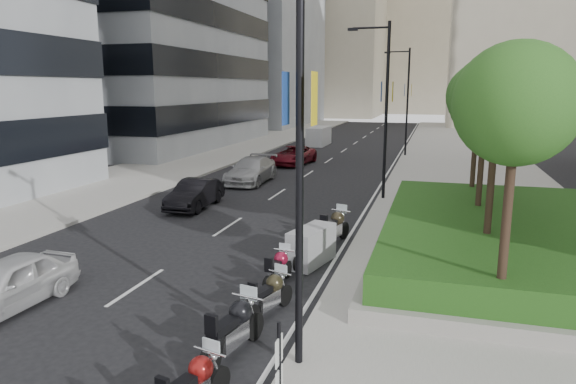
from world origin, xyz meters
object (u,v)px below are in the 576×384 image
at_px(motorcycle_2, 234,329).
at_px(motorcycle_5, 312,246).
at_px(motorcycle_6, 334,227).
at_px(lamp_post_0, 292,127).
at_px(car_a, 7,284).
at_px(motorcycle_3, 270,295).
at_px(car_b, 195,194).
at_px(lamp_post_2, 406,97).
at_px(lamp_post_1, 383,102).
at_px(car_c, 251,170).
at_px(delivery_van, 318,137).
at_px(motorcycle_4, 278,269).
at_px(car_d, 294,155).

relative_size(motorcycle_2, motorcycle_5, 1.08).
bearing_deg(motorcycle_5, motorcycle_6, 7.73).
bearing_deg(lamp_post_0, car_a, 175.08).
distance_m(lamp_post_0, motorcycle_6, 9.92).
distance_m(motorcycle_3, motorcycle_5, 4.12).
bearing_deg(car_a, car_b, 94.64).
bearing_deg(lamp_post_2, lamp_post_1, -90.00).
bearing_deg(motorcycle_2, car_b, 40.94).
relative_size(lamp_post_0, car_b, 2.13).
xyz_separation_m(car_c, delivery_van, (-0.64, 21.50, 0.09)).
height_order(lamp_post_2, delivery_van, lamp_post_2).
bearing_deg(motorcycle_2, car_a, 96.26).
bearing_deg(lamp_post_2, lamp_post_0, -90.00).
bearing_deg(lamp_post_0, motorcycle_3, 118.53).
distance_m(motorcycle_3, motorcycle_6, 6.58).
bearing_deg(lamp_post_0, delivery_van, 102.12).
relative_size(motorcycle_3, motorcycle_6, 0.86).
relative_size(lamp_post_0, motorcycle_2, 3.77).
bearing_deg(motorcycle_2, lamp_post_2, 9.13).
xyz_separation_m(motorcycle_2, delivery_van, (-7.59, 41.42, 0.23)).
relative_size(lamp_post_2, motorcycle_5, 4.08).
height_order(motorcycle_3, motorcycle_5, motorcycle_5).
xyz_separation_m(lamp_post_1, car_b, (-8.54, -4.21, -4.37)).
relative_size(motorcycle_4, delivery_van, 0.45).
bearing_deg(lamp_post_0, car_d, 105.52).
xyz_separation_m(lamp_post_0, car_a, (-8.05, 0.69, -4.37)).
bearing_deg(motorcycle_6, lamp_post_0, -158.46).
bearing_deg(lamp_post_1, car_b, -153.74).
bearing_deg(motorcycle_3, delivery_van, 27.78).
height_order(motorcycle_2, motorcycle_3, motorcycle_2).
relative_size(motorcycle_6, delivery_van, 0.53).
bearing_deg(car_c, car_b, -92.91).
height_order(lamp_post_0, motorcycle_5, lamp_post_0).
distance_m(lamp_post_1, car_a, 18.70).
bearing_deg(lamp_post_2, motorcycle_2, -92.18).
bearing_deg(car_d, motorcycle_4, -70.81).
bearing_deg(car_c, motorcycle_3, -69.15).
distance_m(motorcycle_4, motorcycle_6, 4.63).
xyz_separation_m(lamp_post_0, motorcycle_2, (-1.33, 0.10, -4.42)).
bearing_deg(car_b, motorcycle_5, -42.56).
height_order(car_a, delivery_van, delivery_van).
bearing_deg(car_b, car_d, 85.37).
relative_size(lamp_post_0, motorcycle_6, 3.81).
xyz_separation_m(lamp_post_0, delivery_van, (-8.92, 41.52, -4.20)).
bearing_deg(motorcycle_6, lamp_post_2, 14.29).
xyz_separation_m(car_a, car_c, (-0.22, 19.33, 0.08)).
xyz_separation_m(motorcycle_4, car_a, (-6.43, -3.58, 0.17)).
distance_m(lamp_post_1, lamp_post_2, 18.00).
distance_m(lamp_post_2, motorcycle_4, 31.10).
height_order(car_c, delivery_van, delivery_van).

